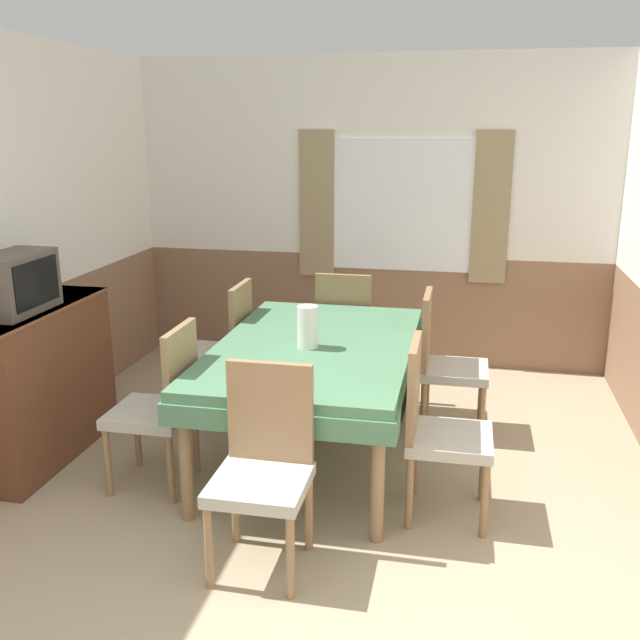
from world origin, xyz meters
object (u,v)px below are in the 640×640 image
at_px(dining_table, 315,359).
at_px(chair_left_far, 225,345).
at_px(chair_right_near, 436,425).
at_px(tv, 15,283).
at_px(chair_right_far, 444,359).
at_px(chair_head_window, 346,328).
at_px(chair_left_near, 162,402).
at_px(chair_head_near, 264,462).
at_px(vase, 308,327).
at_px(sideboard, 36,382).

height_order(dining_table, chair_left_far, chair_left_far).
distance_m(chair_right_near, tv, 2.53).
distance_m(chair_left_far, chair_right_far, 1.55).
distance_m(chair_head_window, chair_left_far, 0.98).
bearing_deg(chair_right_near, chair_head_window, -155.46).
bearing_deg(dining_table, chair_left_far, 144.66).
relative_size(dining_table, tv, 3.79).
distance_m(chair_left_near, chair_head_near, 0.98).
height_order(chair_head_window, tv, tv).
height_order(chair_head_window, chair_right_near, same).
xyz_separation_m(chair_head_near, tv, (-1.67, 0.67, 0.64)).
distance_m(dining_table, chair_left_near, 0.96).
bearing_deg(dining_table, tv, -163.95).
height_order(dining_table, chair_right_far, chair_right_far).
relative_size(chair_left_near, vase, 3.78).
relative_size(chair_left_far, chair_right_far, 1.00).
bearing_deg(chair_left_far, chair_right_near, -125.34).
bearing_deg(chair_right_near, chair_left_near, -90.00).
bearing_deg(tv, chair_head_window, 44.22).
relative_size(sideboard, tv, 2.27).
bearing_deg(dining_table, chair_head_window, 90.00).
relative_size(dining_table, chair_left_near, 2.01).
distance_m(chair_left_far, chair_left_near, 1.10).
height_order(chair_left_far, chair_left_near, same).
height_order(chair_head_window, vase, vase).
bearing_deg(chair_head_window, chair_left_near, -114.54).
xyz_separation_m(chair_right_near, tv, (-2.45, 0.07, 0.64)).
relative_size(chair_right_far, tv, 1.88).
xyz_separation_m(chair_head_window, chair_left_near, (-0.77, -1.70, 0.00)).
relative_size(chair_right_near, tv, 1.88).
xyz_separation_m(chair_right_near, vase, (-0.80, 0.46, 0.36)).
xyz_separation_m(chair_left_far, chair_right_far, (1.55, 0.00, 0.00)).
relative_size(chair_left_far, chair_left_near, 1.00).
bearing_deg(vase, dining_table, 74.34).
xyz_separation_m(chair_left_near, chair_head_near, (0.77, -0.60, 0.00)).
xyz_separation_m(chair_left_far, chair_head_near, (0.77, -1.70, 0.00)).
bearing_deg(chair_right_near, chair_left_far, -125.34).
distance_m(chair_right_far, chair_left_near, 1.90).
xyz_separation_m(chair_head_window, sideboard, (-1.70, -1.50, -0.02)).
bearing_deg(sideboard, chair_left_far, 44.35).
relative_size(chair_right_near, chair_head_near, 1.00).
xyz_separation_m(dining_table, chair_left_far, (-0.77, 0.55, -0.13)).
height_order(chair_right_far, chair_left_near, same).
bearing_deg(chair_left_far, vase, -130.20).
bearing_deg(sideboard, chair_right_near, -4.55).
bearing_deg(sideboard, tv, -79.49).
relative_size(chair_head_window, chair_head_near, 1.00).
bearing_deg(chair_right_near, vase, -120.18).
bearing_deg(vase, chair_left_far, 139.80).
relative_size(chair_left_far, tv, 1.88).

